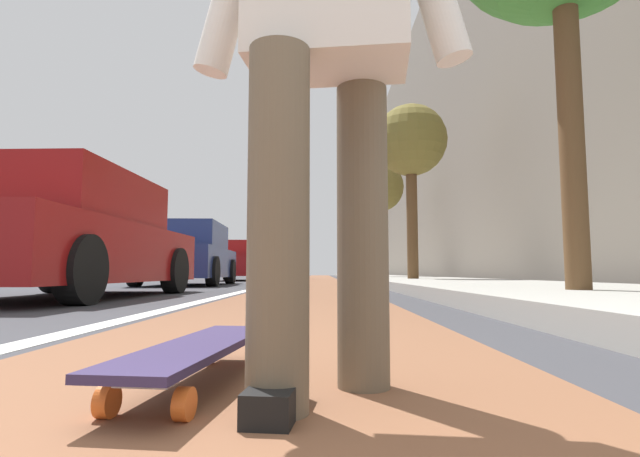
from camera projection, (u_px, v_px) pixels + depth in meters
ground_plane at (312, 287)px, 10.30m from camera, size 80.00×80.00×0.00m
bike_lane_paint at (318, 279)px, 24.24m from camera, size 56.00×1.81×0.00m
lane_stripe_white at (292, 280)px, 20.27m from camera, size 52.00×0.16×0.01m
sidewalk_curb at (394, 279)px, 18.26m from camera, size 52.00×3.20×0.15m
building_facade at (435, 139)px, 22.83m from camera, size 40.00×1.20×13.23m
skateboard at (199, 351)px, 1.30m from camera, size 0.86×0.29×0.11m
skater_person at (326, 25)px, 1.23m from camera, size 0.44×0.72×1.64m
parked_car_near at (65, 238)px, 5.83m from camera, size 4.29×2.11×1.49m
parked_car_mid at (188, 255)px, 11.68m from camera, size 4.11×2.01×1.49m
parked_car_far at (243, 262)px, 18.59m from camera, size 4.64×2.07×1.48m
traffic_light at (288, 216)px, 23.61m from camera, size 0.33×0.28×4.48m
street_tree_mid at (411, 143)px, 12.65m from camera, size 1.89×1.89×4.73m
street_tree_far at (379, 188)px, 19.84m from camera, size 2.06×2.06×4.86m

